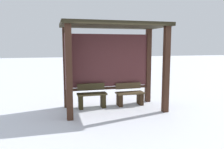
# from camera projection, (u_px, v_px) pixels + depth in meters

# --- Properties ---
(ground_plane) EXTENTS (60.00, 60.00, 0.00)m
(ground_plane) POSITION_uv_depth(u_px,v_px,m) (114.00, 109.00, 6.77)
(ground_plane) COLOR white
(bus_shelter) EXTENTS (3.06, 1.56, 2.57)m
(bus_shelter) POSITION_uv_depth(u_px,v_px,m) (109.00, 48.00, 6.69)
(bus_shelter) COLOR #3E2519
(bus_shelter) RESTS_ON ground
(bench_left_inside) EXTENTS (0.91, 0.35, 0.74)m
(bench_left_inside) POSITION_uv_depth(u_px,v_px,m) (92.00, 97.00, 6.89)
(bench_left_inside) COLOR #40381F
(bench_left_inside) RESTS_ON ground
(bench_center_inside) EXTENTS (0.91, 0.40, 0.71)m
(bench_center_inside) POSITION_uv_depth(u_px,v_px,m) (130.00, 96.00, 7.22)
(bench_center_inside) COLOR #4F3E26
(bench_center_inside) RESTS_ON ground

